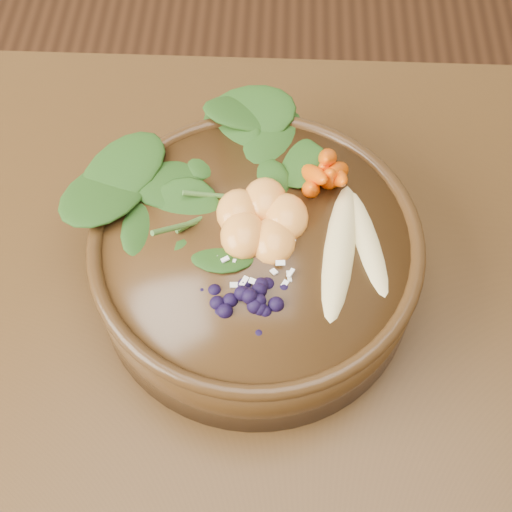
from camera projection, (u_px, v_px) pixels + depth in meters
stoneware_bowl at (256, 263)px, 0.57m from camera, size 0.28×0.28×0.07m
kale_heap at (215, 163)px, 0.55m from camera, size 0.18×0.17×0.04m
carrot_cluster at (328, 146)px, 0.54m from camera, size 0.06×0.06×0.07m
banana_halves at (355, 237)px, 0.53m from camera, size 0.07×0.14×0.02m
mandarin_cluster at (261, 212)px, 0.54m from camera, size 0.08×0.09×0.03m
blueberry_pile at (249, 288)px, 0.50m from camera, size 0.13×0.10×0.04m
coconut_flakes at (255, 256)px, 0.53m from camera, size 0.09×0.07×0.01m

